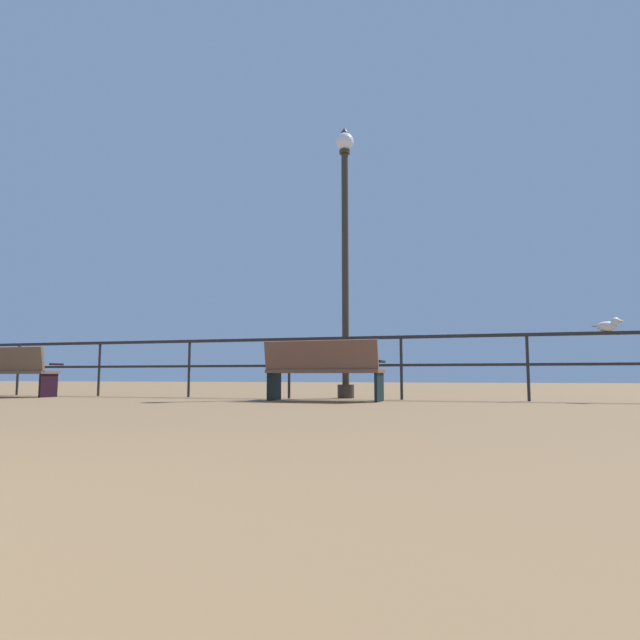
{
  "coord_description": "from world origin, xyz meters",
  "views": [
    {
      "loc": [
        1.97,
        0.38,
        0.36
      ],
      "look_at": [
        -0.25,
        8.16,
        1.2
      ],
      "focal_mm": 30.18,
      "sensor_mm": 36.0,
      "label": 1
    }
  ],
  "objects_px": {
    "bench_near_left": "(323,368)",
    "lamppost_center": "(345,244)",
    "seagull_on_rail": "(608,325)",
    "bench_far_left": "(12,369)"
  },
  "relations": [
    {
      "from": "bench_far_left",
      "to": "seagull_on_rail",
      "type": "distance_m",
      "value": 9.56
    },
    {
      "from": "bench_far_left",
      "to": "lamppost_center",
      "type": "xyz_separation_m",
      "value": [
        5.66,
        1.12,
        2.09
      ]
    },
    {
      "from": "bench_far_left",
      "to": "bench_near_left",
      "type": "bearing_deg",
      "value": -0.1
    },
    {
      "from": "seagull_on_rail",
      "to": "bench_near_left",
      "type": "bearing_deg",
      "value": -168.54
    },
    {
      "from": "bench_near_left",
      "to": "seagull_on_rail",
      "type": "xyz_separation_m",
      "value": [
        3.91,
        0.79,
        0.59
      ]
    },
    {
      "from": "bench_near_left",
      "to": "lamppost_center",
      "type": "relative_size",
      "value": 0.37
    },
    {
      "from": "bench_near_left",
      "to": "seagull_on_rail",
      "type": "bearing_deg",
      "value": 11.46
    },
    {
      "from": "lamppost_center",
      "to": "seagull_on_rail",
      "type": "height_order",
      "value": "lamppost_center"
    },
    {
      "from": "bench_far_left",
      "to": "lamppost_center",
      "type": "relative_size",
      "value": 0.33
    },
    {
      "from": "bench_far_left",
      "to": "seagull_on_rail",
      "type": "height_order",
      "value": "seagull_on_rail"
    }
  ]
}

